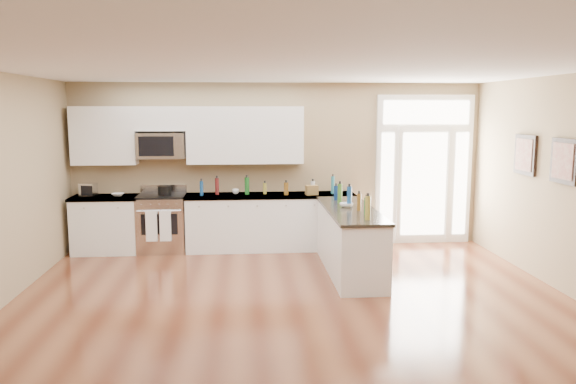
{
  "coord_description": "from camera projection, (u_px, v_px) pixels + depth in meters",
  "views": [
    {
      "loc": [
        -0.6,
        -5.61,
        2.36
      ],
      "look_at": [
        0.0,
        2.0,
        1.23
      ],
      "focal_mm": 35.0,
      "sensor_mm": 36.0,
      "label": 1
    }
  ],
  "objects": [
    {
      "name": "ground",
      "position": [
        303.0,
        334.0,
        5.93
      ],
      "size": [
        8.0,
        8.0,
        0.0
      ],
      "primitive_type": "plane",
      "color": "#5A2A19"
    },
    {
      "name": "room_shell",
      "position": [
        303.0,
        174.0,
        5.67
      ],
      "size": [
        8.0,
        8.0,
        8.0
      ],
      "color": "#9E8864",
      "rests_on": "ground"
    },
    {
      "name": "upper_cabinet_short",
      "position": [
        161.0,
        119.0,
        9.23
      ],
      "size": [
        0.82,
        0.33,
        0.4
      ],
      "primitive_type": "cube",
      "color": "white",
      "rests_on": "room_shell"
    },
    {
      "name": "peninsula_cabinet",
      "position": [
        350.0,
        243.0,
        8.14
      ],
      "size": [
        0.69,
        2.32,
        0.94
      ],
      "color": "white",
      "rests_on": "ground"
    },
    {
      "name": "back_cabinet_right",
      "position": [
        271.0,
        224.0,
        9.49
      ],
      "size": [
        2.85,
        0.66,
        0.94
      ],
      "color": "white",
      "rests_on": "ground"
    },
    {
      "name": "microwave",
      "position": [
        162.0,
        146.0,
        9.26
      ],
      "size": [
        0.78,
        0.41,
        0.42
      ],
      "color": "silver",
      "rests_on": "room_shell"
    },
    {
      "name": "back_cabinet_left",
      "position": [
        107.0,
        226.0,
        9.27
      ],
      "size": [
        1.1,
        0.66,
        0.94
      ],
      "color": "white",
      "rests_on": "ground"
    },
    {
      "name": "counter_bottles",
      "position": [
        306.0,
        193.0,
        8.69
      ],
      "size": [
        2.4,
        2.41,
        0.31
      ],
      "color": "#19591E",
      "rests_on": "back_cabinet_right"
    },
    {
      "name": "toaster_oven",
      "position": [
        88.0,
        190.0,
        9.22
      ],
      "size": [
        0.28,
        0.24,
        0.21
      ],
      "primitive_type": "cube",
      "rotation": [
        0.0,
        0.0,
        -0.23
      ],
      "color": "silver",
      "rests_on": "back_cabinet_left"
    },
    {
      "name": "wall_art_far",
      "position": [
        564.0,
        161.0,
        7.13
      ],
      "size": [
        0.05,
        0.58,
        0.58
      ],
      "color": "black",
      "rests_on": "room_shell"
    },
    {
      "name": "entry_door",
      "position": [
        424.0,
        170.0,
        9.83
      ],
      "size": [
        1.7,
        0.1,
        2.6
      ],
      "color": "white",
      "rests_on": "ground"
    },
    {
      "name": "wall_art_near",
      "position": [
        525.0,
        155.0,
        8.12
      ],
      "size": [
        0.05,
        0.58,
        0.58
      ],
      "color": "black",
      "rests_on": "room_shell"
    },
    {
      "name": "cardboard_box",
      "position": [
        312.0,
        190.0,
        9.34
      ],
      "size": [
        0.22,
        0.17,
        0.16
      ],
      "primitive_type": "cube",
      "rotation": [
        0.0,
        0.0,
        0.17
      ],
      "color": "brown",
      "rests_on": "back_cabinet_right"
    },
    {
      "name": "upper_cabinet_left",
      "position": [
        104.0,
        136.0,
        9.2
      ],
      "size": [
        1.04,
        0.33,
        0.95
      ],
      "primitive_type": "cube",
      "color": "white",
      "rests_on": "room_shell"
    },
    {
      "name": "bowl_peninsula",
      "position": [
        346.0,
        205.0,
        8.17
      ],
      "size": [
        0.26,
        0.26,
        0.06
      ],
      "primitive_type": "imported",
      "rotation": [
        0.0,
        0.0,
        0.42
      ],
      "color": "white",
      "rests_on": "peninsula_cabinet"
    },
    {
      "name": "bowl_left",
      "position": [
        118.0,
        195.0,
        9.21
      ],
      "size": [
        0.22,
        0.22,
        0.05
      ],
      "primitive_type": "imported",
      "rotation": [
        0.0,
        0.0,
        -0.15
      ],
      "color": "white",
      "rests_on": "back_cabinet_left"
    },
    {
      "name": "cup_counter",
      "position": [
        236.0,
        191.0,
        9.43
      ],
      "size": [
        0.14,
        0.14,
        0.09
      ],
      "primitive_type": "imported",
      "rotation": [
        0.0,
        0.0,
        -0.43
      ],
      "color": "white",
      "rests_on": "back_cabinet_right"
    },
    {
      "name": "upper_cabinet_right",
      "position": [
        245.0,
        135.0,
        9.38
      ],
      "size": [
        1.94,
        0.33,
        0.95
      ],
      "primitive_type": "cube",
      "color": "white",
      "rests_on": "room_shell"
    },
    {
      "name": "kitchen_range",
      "position": [
        162.0,
        223.0,
        9.34
      ],
      "size": [
        0.78,
        0.69,
        1.08
      ],
      "color": "silver",
      "rests_on": "ground"
    },
    {
      "name": "stockpot",
      "position": [
        164.0,
        190.0,
        9.25
      ],
      "size": [
        0.28,
        0.28,
        0.17
      ],
      "primitive_type": "cylinder",
      "rotation": [
        0.0,
        0.0,
        0.29
      ],
      "color": "black",
      "rests_on": "kitchen_range"
    }
  ]
}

